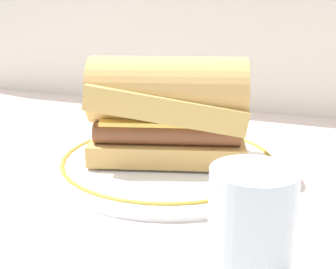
% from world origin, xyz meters
% --- Properties ---
extents(ground_plane, '(1.50, 1.50, 0.00)m').
position_xyz_m(ground_plane, '(0.00, 0.00, 0.00)').
color(ground_plane, beige).
extents(plate, '(0.30, 0.30, 0.01)m').
position_xyz_m(plate, '(0.01, 0.02, 0.01)').
color(plate, white).
rests_on(plate, ground_plane).
extents(sausage_sandwich, '(0.22, 0.15, 0.13)m').
position_xyz_m(sausage_sandwich, '(0.01, 0.02, 0.08)').
color(sausage_sandwich, tan).
rests_on(sausage_sandwich, plate).
extents(drinking_glass, '(0.06, 0.06, 0.10)m').
position_xyz_m(drinking_glass, '(0.16, -0.19, 0.04)').
color(drinking_glass, silver).
rests_on(drinking_glass, ground_plane).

